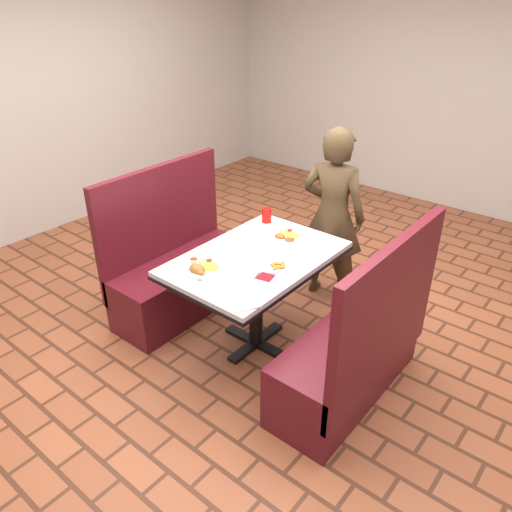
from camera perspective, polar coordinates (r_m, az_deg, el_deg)
name	(u,v)px	position (r m, az deg, el deg)	size (l,w,h in m)	color
room	(256,75)	(2.99, 0.00, 19.93)	(7.00, 7.04, 2.82)	brown
dining_table	(256,268)	(3.42, 0.00, -1.41)	(0.81, 1.21, 0.75)	silver
booth_bench_left	(180,272)	(4.06, -8.74, -1.77)	(0.47, 1.20, 1.17)	#58141D
booth_bench_right	(354,353)	(3.25, 11.16, -10.87)	(0.47, 1.20, 1.17)	#58141D
diner_person	(333,216)	(4.07, 8.76, 4.53)	(0.53, 0.35, 1.45)	brown
near_dinner_plate	(203,266)	(3.21, -6.06, -1.14)	(0.26, 0.26, 0.08)	white
far_dinner_plate	(287,235)	(3.61, 3.57, 2.40)	(0.25, 0.25, 0.06)	white
plantain_plate	(278,266)	(3.23, 2.50, -1.18)	(0.17, 0.17, 0.03)	white
maroon_napkin	(266,277)	(3.13, 1.12, -2.40)	(0.09, 0.09, 0.00)	maroon
spoon_utensil	(255,277)	(3.12, -0.11, -2.43)	(0.01, 0.13, 0.00)	#B9B9BD
red_tumbler	(267,215)	(3.84, 1.22, 4.68)	(0.07, 0.07, 0.11)	red
paper_napkin	(243,300)	(2.90, -1.54, -5.10)	(0.20, 0.15, 0.01)	white
knife_utensil	(205,274)	(3.16, -5.80, -2.06)	(0.01, 0.19, 0.00)	silver
fork_utensil	(204,271)	(3.20, -5.91, -1.68)	(0.01, 0.14, 0.00)	silver
lettuce_shreds	(266,254)	(3.39, 1.17, 0.19)	(0.28, 0.32, 0.00)	#78B247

